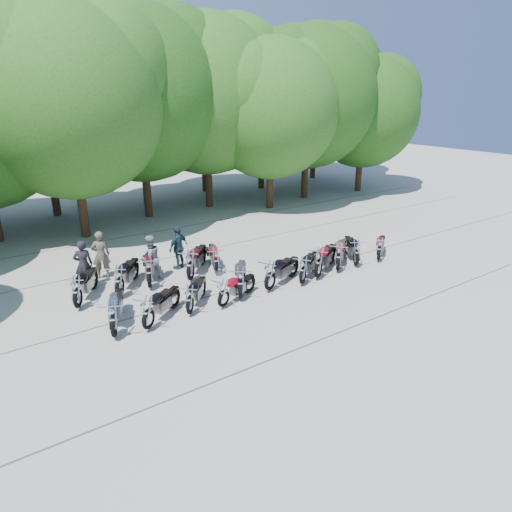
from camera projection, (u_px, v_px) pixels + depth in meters
ground at (280, 297)px, 16.09m from camera, size 90.00×90.00×0.00m
tree_3 at (69, 103)px, 20.67m from camera, size 8.70×8.70×10.67m
tree_4 at (139, 95)px, 24.20m from camera, size 9.13×9.13×11.20m
tree_5 at (206, 96)px, 26.50m from camera, size 9.04×9.04×11.10m
tree_6 at (271, 110)px, 26.51m from camera, size 8.00×8.00×9.82m
tree_7 at (308, 99)px, 29.02m from camera, size 8.79×8.79×10.79m
tree_8 at (363, 112)px, 31.38m from camera, size 7.53×7.53×9.25m
tree_11 at (43, 117)px, 24.84m from camera, size 7.56×7.56×9.28m
tree_12 at (140, 111)px, 27.79m from camera, size 7.88×7.88×9.67m
tree_13 at (202, 104)px, 31.10m from camera, size 8.31×8.31×10.20m
tree_14 at (261, 106)px, 32.25m from camera, size 8.02×8.02×9.84m
tree_15 at (316, 89)px, 35.76m from camera, size 9.67×9.67×11.86m
motorcycle_0 at (113, 318)px, 13.20m from camera, size 1.61×2.43×1.32m
motorcycle_1 at (148, 312)px, 13.65m from camera, size 2.19×1.88×1.26m
motorcycle_2 at (190, 299)px, 14.61m from camera, size 1.88×1.94×1.17m
motorcycle_3 at (223, 292)px, 15.09m from camera, size 2.15×1.33×1.16m
motorcycle_4 at (240, 282)px, 15.66m from camera, size 1.95×2.35×1.34m
motorcycle_5 at (270, 274)px, 16.32m from camera, size 2.46×1.55×1.33m
motorcycle_6 at (303, 269)px, 16.88m from camera, size 2.25×1.83×1.27m
motorcycle_7 at (319, 262)px, 17.40m from camera, size 2.55×1.93×1.42m
motorcycle_8 at (339, 256)px, 18.11m from camera, size 2.24×2.09×1.33m
motorcycle_9 at (356, 252)px, 18.67m from camera, size 1.86×2.32×1.31m
motorcycle_10 at (379, 248)px, 19.25m from camera, size 2.05×1.73×1.17m
motorcycle_11 at (77, 291)px, 14.98m from camera, size 1.87×2.37×1.33m
motorcycle_12 at (119, 280)px, 15.82m from camera, size 2.04×2.35×1.36m
motorcycle_13 at (149, 272)px, 16.51m from camera, size 1.66×2.53×1.38m
motorcycle_14 at (190, 264)px, 17.15m from camera, size 2.27×2.39×1.43m
motorcycle_15 at (216, 260)px, 17.85m from camera, size 1.51×2.28×1.24m
rider_0 at (83, 264)px, 16.57m from camera, size 0.76×0.60×1.82m
rider_1 at (150, 258)px, 17.24m from camera, size 1.00×0.86×1.79m
rider_2 at (179, 247)px, 18.43m from camera, size 1.14×0.82×1.80m
rider_3 at (101, 255)px, 17.46m from camera, size 0.78×0.61×1.88m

